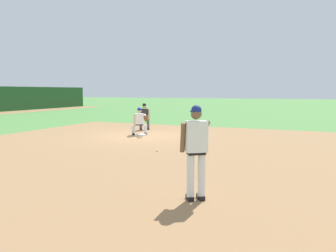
{
  "coord_description": "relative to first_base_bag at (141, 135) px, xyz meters",
  "views": [
    {
      "loc": [
        -13.66,
        -7.17,
        2.13
      ],
      "look_at": [
        -5.42,
        -3.67,
        1.17
      ],
      "focal_mm": 35.0,
      "sensor_mm": 36.0,
      "label": 1
    }
  ],
  "objects": [
    {
      "name": "infield_dirt_patch",
      "position": [
        -3.87,
        -2.62,
        -0.04
      ],
      "size": [
        18.0,
        18.0,
        0.01
      ],
      "primitive_type": "cube",
      "color": "#9E754C",
      "rests_on": "ground"
    },
    {
      "name": "umpire",
      "position": [
        2.29,
        1.0,
        0.75
      ],
      "size": [
        0.63,
        0.68,
        1.46
      ],
      "color": "black",
      "rests_on": "ground"
    },
    {
      "name": "first_base_bag",
      "position": [
        0.0,
        0.0,
        0.0
      ],
      "size": [
        0.38,
        0.38,
        0.09
      ],
      "primitive_type": "cube",
      "color": "white",
      "rests_on": "ground"
    },
    {
      "name": "ground_plane",
      "position": [
        0.0,
        0.0,
        -0.04
      ],
      "size": [
        160.0,
        160.0,
        0.0
      ],
      "primitive_type": "plane",
      "color": "#518942"
    },
    {
      "name": "pitcher",
      "position": [
        -7.7,
        -5.24,
        1.01
      ],
      "size": [
        0.85,
        0.57,
        1.86
      ],
      "color": "black",
      "rests_on": "ground"
    },
    {
      "name": "first_baseman",
      "position": [
        0.29,
        0.22,
        0.69
      ],
      "size": [
        0.8,
        1.05,
        1.34
      ],
      "color": "black",
      "rests_on": "ground"
    },
    {
      "name": "baseball",
      "position": [
        -3.36,
        -2.39,
        -0.01
      ],
      "size": [
        0.07,
        0.07,
        0.07
      ],
      "primitive_type": "sphere",
      "color": "white",
      "rests_on": "ground"
    }
  ]
}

